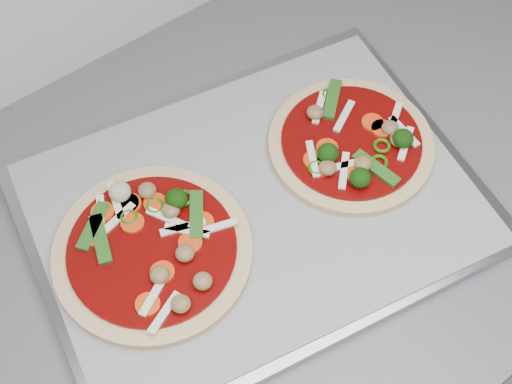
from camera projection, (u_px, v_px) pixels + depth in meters
countertop at (163, 279)px, 0.77m from camera, size 3.60×0.60×0.04m
baking_tray at (254, 207)px, 0.78m from camera, size 0.53×0.43×0.02m
parchment at (254, 203)px, 0.77m from camera, size 0.51×0.41×0.00m
pizza_left at (153, 248)px, 0.73m from camera, size 0.24×0.24×0.04m
pizza_right at (352, 144)px, 0.80m from camera, size 0.19×0.19×0.03m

